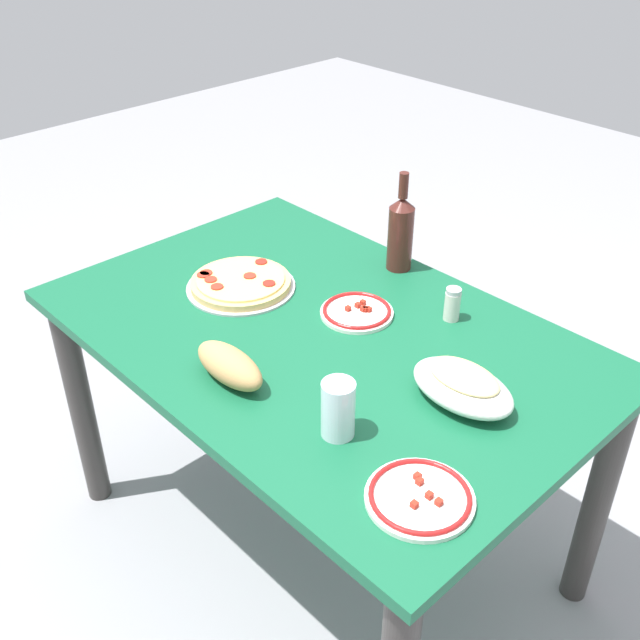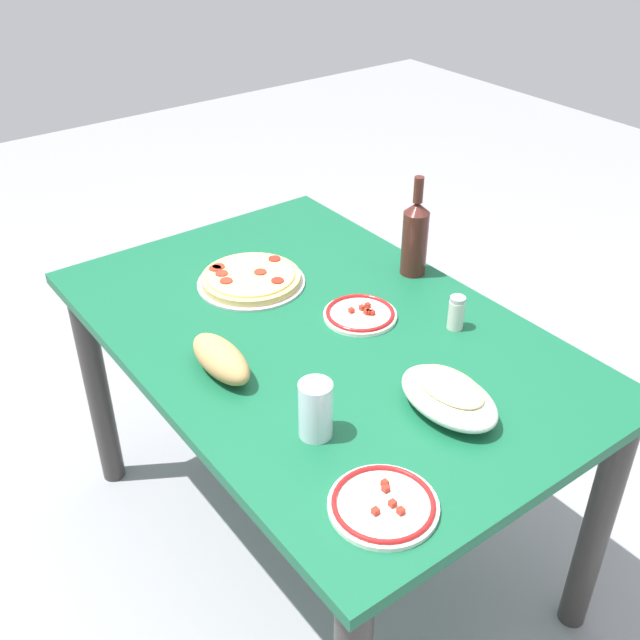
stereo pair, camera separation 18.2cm
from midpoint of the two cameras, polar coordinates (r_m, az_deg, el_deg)
ground_plane at (r=2.34m, az=2.32°, el=-16.26°), size 8.00×8.00×0.00m
dining_table at (r=1.91m, az=2.74°, el=-3.88°), size 1.35×0.89×0.75m
pepperoni_pizza at (r=2.03m, az=-2.68°, el=3.05°), size 0.29×0.29×0.03m
baked_pasta_dish at (r=1.61m, az=12.94°, el=-5.69°), size 0.24×0.15×0.08m
wine_bottle at (r=2.06m, az=9.73°, el=6.19°), size 0.07×0.07×0.28m
water_glass at (r=1.50m, az=3.16°, el=-6.90°), size 0.07×0.07×0.13m
side_plate_near at (r=1.89m, az=5.81°, el=0.36°), size 0.19×0.19×0.02m
side_plate_far at (r=1.41m, az=8.63°, el=-13.77°), size 0.20×0.20×0.02m
bread_loaf at (r=1.68m, az=-4.44°, el=-3.04°), size 0.20×0.09×0.08m
spice_shaker at (r=1.87m, az=13.02°, el=0.45°), size 0.04×0.04×0.09m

